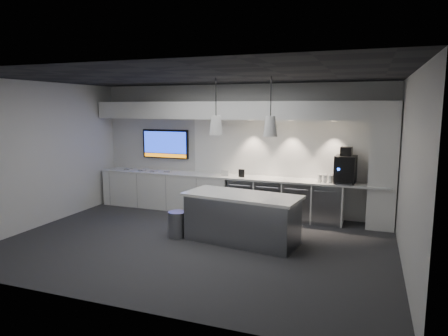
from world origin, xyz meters
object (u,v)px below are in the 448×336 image
at_px(wall_tv, 165,144).
at_px(bin, 177,224).
at_px(island, 242,218).
at_px(coffee_machine, 346,168).

height_order(wall_tv, bin, wall_tv).
relative_size(island, coffee_machine, 2.94).
bearing_deg(island, coffee_machine, 55.10).
distance_m(island, coffee_machine, 2.61).
distance_m(wall_tv, island, 3.57).
distance_m(bin, coffee_machine, 3.68).
bearing_deg(island, wall_tv, 150.11).
bearing_deg(coffee_machine, wall_tv, -178.66).
bearing_deg(wall_tv, island, -37.76).
relative_size(wall_tv, bin, 2.52).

